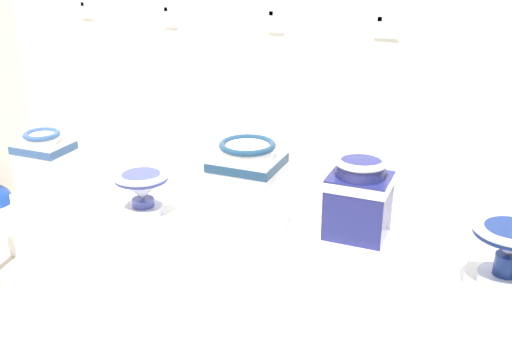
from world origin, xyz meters
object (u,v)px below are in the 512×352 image
(plinth_block_leftmost, at_px, (501,290))
(plinth_block_central_ornate, at_px, (51,199))
(plinth_block_tall_cobalt, at_px, (144,218))
(plinth_block_slender_white, at_px, (248,230))
(info_placard_second, at_px, (170,16))
(antique_toilet_leftmost, at_px, (510,242))
(antique_toilet_rightmost, at_px, (359,195))
(plinth_block_rightmost, at_px, (355,251))
(info_placard_first, at_px, (87,9))
(antique_toilet_tall_cobalt, at_px, (142,186))
(antique_toilet_central_ornate, at_px, (46,161))
(info_placard_fourth, at_px, (387,26))
(info_placard_third, at_px, (276,20))
(antique_toilet_slender_white, at_px, (247,181))

(plinth_block_leftmost, bearing_deg, plinth_block_central_ornate, -179.47)
(plinth_block_tall_cobalt, xyz_separation_m, plinth_block_slender_white, (0.69, 0.05, 0.03))
(info_placard_second, bearing_deg, antique_toilet_leftmost, -13.66)
(plinth_block_tall_cobalt, height_order, antique_toilet_rightmost, antique_toilet_rightmost)
(plinth_block_rightmost, height_order, antique_toilet_rightmost, antique_toilet_rightmost)
(antique_toilet_leftmost, bearing_deg, info_placard_first, 169.40)
(antique_toilet_tall_cobalt, bearing_deg, antique_toilet_central_ornate, -176.63)
(plinth_block_leftmost, height_order, info_placard_first, info_placard_first)
(plinth_block_slender_white, xyz_separation_m, info_placard_fourth, (0.64, 0.45, 1.15))
(plinth_block_tall_cobalt, distance_m, info_placard_third, 1.45)
(plinth_block_rightmost, bearing_deg, plinth_block_tall_cobalt, 178.65)
(plinth_block_tall_cobalt, xyz_separation_m, antique_toilet_rightmost, (1.34, -0.03, 0.40))
(antique_toilet_tall_cobalt, relative_size, info_placard_third, 2.62)
(plinth_block_tall_cobalt, bearing_deg, antique_toilet_rightmost, -1.35)
(plinth_block_leftmost, xyz_separation_m, info_placard_second, (-2.12, 0.52, 1.16))
(antique_toilet_leftmost, bearing_deg, antique_toilet_central_ornate, -179.47)
(plinth_block_central_ornate, relative_size, info_placard_third, 2.99)
(antique_toilet_rightmost, relative_size, info_placard_fourth, 3.12)
(plinth_block_leftmost, relative_size, info_placard_fourth, 2.61)
(antique_toilet_rightmost, bearing_deg, plinth_block_leftmost, 1.28)
(antique_toilet_central_ornate, distance_m, antique_toilet_slender_white, 1.38)
(plinth_block_rightmost, bearing_deg, plinth_block_central_ornate, -179.74)
(info_placard_fourth, bearing_deg, antique_toilet_tall_cobalt, -159.27)
(info_placard_first, bearing_deg, plinth_block_leftmost, -10.60)
(info_placard_first, distance_m, info_placard_fourth, 1.99)
(plinth_block_rightmost, bearing_deg, antique_toilet_central_ornate, -179.74)
(antique_toilet_tall_cobalt, bearing_deg, plinth_block_central_ornate, -176.63)
(plinth_block_central_ornate, distance_m, plinth_block_rightmost, 2.04)
(antique_toilet_leftmost, relative_size, info_placard_second, 2.82)
(info_placard_second, relative_size, info_placard_fourth, 0.97)
(plinth_block_slender_white, bearing_deg, plinth_block_leftmost, -2.50)
(antique_toilet_tall_cobalt, xyz_separation_m, info_placard_third, (0.67, 0.50, 0.96))
(antique_toilet_tall_cobalt, bearing_deg, info_placard_third, 36.59)
(antique_toilet_rightmost, relative_size, antique_toilet_leftmost, 1.15)
(plinth_block_slender_white, height_order, antique_toilet_leftmost, antique_toilet_leftmost)
(plinth_block_tall_cobalt, xyz_separation_m, antique_toilet_leftmost, (2.09, -0.02, 0.27))
(antique_toilet_central_ornate, relative_size, info_placard_second, 3.04)
(plinth_block_tall_cobalt, height_order, plinth_block_slender_white, plinth_block_slender_white)
(antique_toilet_slender_white, xyz_separation_m, antique_toilet_rightmost, (0.66, -0.08, 0.05))
(antique_toilet_tall_cobalt, bearing_deg, plinth_block_rightmost, -1.35)
(plinth_block_central_ornate, height_order, plinth_block_leftmost, plinth_block_central_ornate)
(antique_toilet_tall_cobalt, xyz_separation_m, antique_toilet_slender_white, (0.69, 0.05, 0.13))
(plinth_block_central_ornate, bearing_deg, antique_toilet_rightmost, 0.26)
(info_placard_third, bearing_deg, plinth_block_central_ornate, -158.40)
(plinth_block_leftmost, xyz_separation_m, info_placard_third, (-1.41, 0.52, 1.17))
(antique_toilet_tall_cobalt, xyz_separation_m, antique_toilet_rightmost, (1.34, -0.03, 0.18))
(plinth_block_slender_white, bearing_deg, antique_toilet_leftmost, -2.50)
(plinth_block_rightmost, bearing_deg, info_placard_first, 165.18)
(info_placard_first, bearing_deg, info_placard_third, 0.00)
(antique_toilet_central_ornate, distance_m, plinth_block_rightmost, 2.05)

